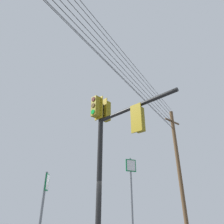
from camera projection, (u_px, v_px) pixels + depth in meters
signal_mast_assembly at (110, 133)px, 8.16m from camera, size 2.63×3.26×6.02m
utility_pole_wooden at (178, 164)px, 18.13m from camera, size 1.65×1.53×10.43m
route_sign_primary at (132, 197)px, 6.44m from camera, size 0.21×0.33×3.09m
route_sign_secondary at (42, 210)px, 5.42m from camera, size 0.28×0.11×2.47m
overhead_wire_span at (89, 29)px, 9.75m from camera, size 23.98×10.92×2.78m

